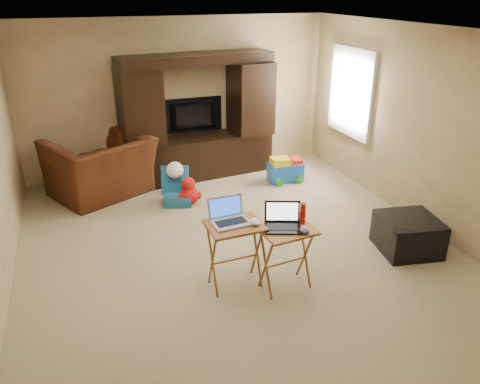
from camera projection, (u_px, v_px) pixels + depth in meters
name	position (u px, v px, depth m)	size (l,w,h in m)	color
floor	(234.00, 246.00, 5.71)	(5.50, 5.50, 0.00)	tan
ceiling	(233.00, 30.00, 4.71)	(5.50, 5.50, 0.00)	silver
wall_back	(179.00, 98.00, 7.58)	(5.00, 5.00, 0.00)	tan
wall_front	(382.00, 283.00, 2.84)	(5.00, 5.00, 0.00)	tan
wall_right	(418.00, 127.00, 5.98)	(5.50, 5.50, 0.00)	tan
window_pane	(352.00, 92.00, 7.25)	(1.20, 1.20, 0.00)	white
window_frame	(351.00, 92.00, 7.25)	(0.06, 1.14, 1.34)	white
entertainment_center	(198.00, 117.00, 7.47)	(2.41, 0.60, 1.97)	black
television	(194.00, 116.00, 7.69)	(1.00, 0.13, 0.58)	black
recliner	(101.00, 167.00, 6.95)	(1.35, 1.18, 0.88)	#441B0E
child_rocker	(178.00, 186.00, 6.73)	(0.40, 0.45, 0.53)	#17597F
plush_toy	(189.00, 191.00, 6.72)	(0.38, 0.32, 0.42)	red
push_toy	(285.00, 169.00, 7.52)	(0.56, 0.40, 0.42)	blue
ottoman	(408.00, 234.00, 5.54)	(0.65, 0.65, 0.42)	black
tray_table_left	(235.00, 255.00, 4.82)	(0.55, 0.44, 0.72)	#9E6426
tray_table_right	(286.00, 259.00, 4.80)	(0.53, 0.42, 0.69)	#9A6125
laptop_left	(231.00, 213.00, 4.65)	(0.38, 0.31, 0.24)	#B3B3B8
laptop_right	(283.00, 218.00, 4.62)	(0.36, 0.29, 0.24)	black
mouse_left	(255.00, 222.00, 4.67)	(0.09, 0.15, 0.06)	white
mouse_right	(305.00, 230.00, 4.59)	(0.09, 0.14, 0.06)	#45454B
water_bottle	(302.00, 213.00, 4.75)	(0.07, 0.07, 0.21)	red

